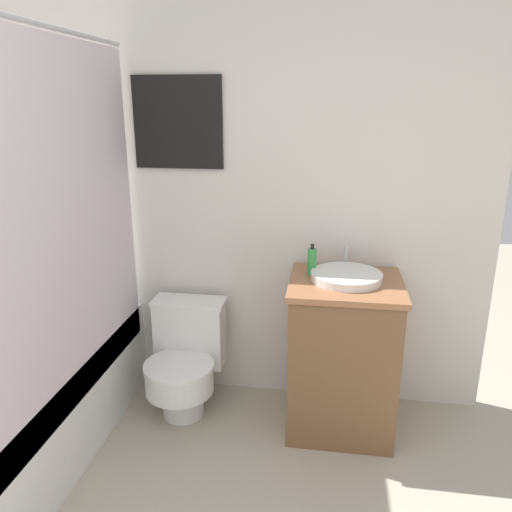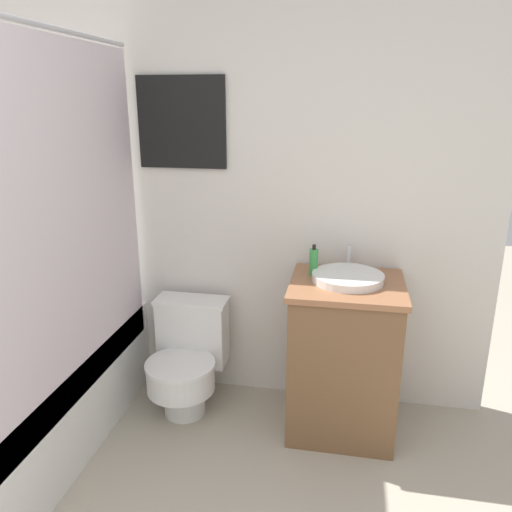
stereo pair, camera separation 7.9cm
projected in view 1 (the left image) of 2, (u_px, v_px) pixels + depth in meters
wall_back at (203, 183)px, 2.78m from camera, size 3.19×0.07×2.50m
shower_area at (24, 399)px, 2.43m from camera, size 0.70×1.50×1.98m
toilet at (185, 359)px, 2.80m from camera, size 0.41×0.52×0.62m
vanity at (342, 355)px, 2.62m from camera, size 0.57×0.53×0.83m
sink at (346, 276)px, 2.52m from camera, size 0.36×0.39×0.13m
soap_bottle at (312, 261)px, 2.59m from camera, size 0.05×0.05×0.16m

